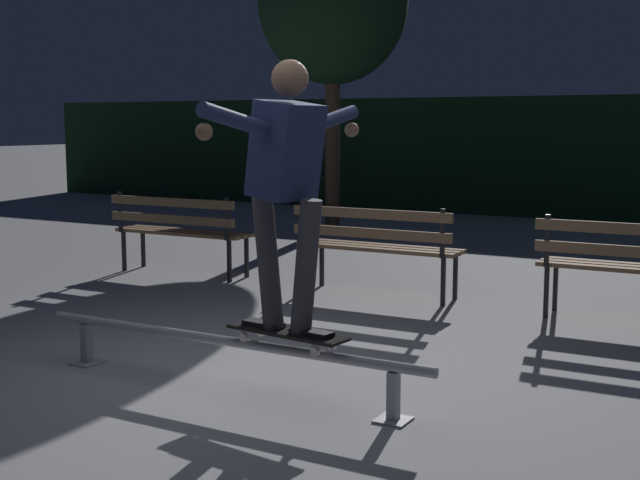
# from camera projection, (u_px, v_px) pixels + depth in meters

# --- Properties ---
(ground_plane) EXTENTS (90.00, 90.00, 0.00)m
(ground_plane) POSITION_uv_depth(u_px,v_px,m) (236.00, 383.00, 5.37)
(ground_plane) COLOR #99999E
(hedge_backdrop) EXTENTS (24.00, 1.20, 2.08)m
(hedge_backdrop) POSITION_uv_depth(u_px,v_px,m) (600.00, 157.00, 14.56)
(hedge_backdrop) COLOR black
(hedge_backdrop) RESTS_ON ground
(grind_rail) EXTENTS (2.79, 0.18, 0.34)m
(grind_rail) POSITION_uv_depth(u_px,v_px,m) (223.00, 348.00, 5.22)
(grind_rail) COLOR #9E9EA3
(grind_rail) RESTS_ON ground
(skateboard) EXTENTS (0.80, 0.29, 0.09)m
(skateboard) POSITION_uv_depth(u_px,v_px,m) (287.00, 333.00, 4.97)
(skateboard) COLOR black
(skateboard) RESTS_ON grind_rail
(skateboarder) EXTENTS (0.63, 1.40, 1.56)m
(skateboarder) POSITION_uv_depth(u_px,v_px,m) (287.00, 173.00, 4.84)
(skateboarder) COLOR black
(skateboarder) RESTS_ON skateboard
(park_bench_leftmost) EXTENTS (1.61, 0.44, 0.88)m
(park_bench_leftmost) POSITION_uv_depth(u_px,v_px,m) (179.00, 226.00, 9.10)
(park_bench_leftmost) COLOR black
(park_bench_leftmost) RESTS_ON ground
(park_bench_left_center) EXTENTS (1.61, 0.44, 0.88)m
(park_bench_left_center) POSITION_uv_depth(u_px,v_px,m) (376.00, 241.00, 7.96)
(park_bench_left_center) COLOR black
(park_bench_left_center) RESTS_ON ground
(park_bench_right_center) EXTENTS (1.61, 0.44, 0.88)m
(park_bench_right_center) POSITION_uv_depth(u_px,v_px,m) (638.00, 260.00, 6.83)
(park_bench_right_center) COLOR black
(park_bench_right_center) RESTS_ON ground
(tree_far_left) EXTENTS (2.24, 2.24, 4.66)m
(tree_far_left) POSITION_uv_depth(u_px,v_px,m) (333.00, 2.00, 12.65)
(tree_far_left) COLOR #4C3828
(tree_far_left) RESTS_ON ground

